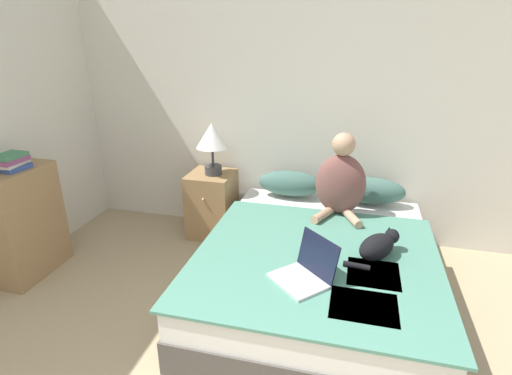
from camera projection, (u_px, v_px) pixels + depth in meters
wall_back at (306, 107)px, 3.71m from camera, size 5.50×0.05×2.55m
bed at (317, 270)px, 3.03m from camera, size 1.68×2.04×0.46m
pillow_near at (290, 183)px, 3.78m from camera, size 0.61×0.24×0.24m
pillow_far at (370, 190)px, 3.61m from camera, size 0.61×0.24×0.24m
person_sitting at (341, 181)px, 3.35m from camera, size 0.42×0.41×0.70m
cat_tabby at (378, 246)px, 2.74m from camera, size 0.38×0.39×0.17m
laptop_open at (305, 272)px, 2.50m from camera, size 0.46×0.46×0.27m
nightstand at (212, 204)px, 3.98m from camera, size 0.42×0.46×0.64m
table_lamp at (212, 139)px, 3.72m from camera, size 0.30×0.30×0.50m
bookshelf at (25, 223)px, 3.26m from camera, size 0.28×0.61×0.92m
book_stack_top at (11, 162)px, 3.07m from camera, size 0.21×0.25×0.13m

